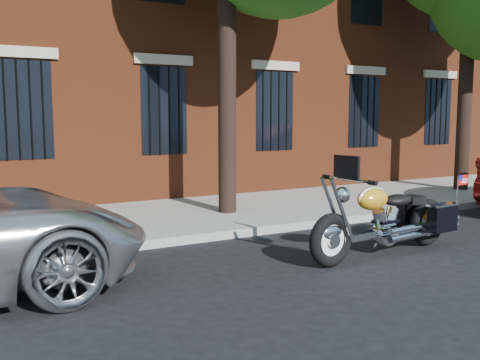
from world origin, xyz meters
TOP-DOWN VIEW (x-y plane):
  - ground at (0.00, 0.00)m, footprint 120.00×120.00m
  - curb at (0.00, 1.38)m, footprint 40.00×0.16m
  - sidewalk at (0.00, 3.26)m, footprint 40.00×3.60m
  - motorcycle at (1.36, -0.74)m, footprint 3.07×1.05m

SIDE VIEW (x-z plane):
  - ground at x=0.00m, z-range 0.00..0.00m
  - curb at x=0.00m, z-range 0.00..0.15m
  - sidewalk at x=0.00m, z-range 0.00..0.15m
  - motorcycle at x=1.36m, z-range -0.25..1.29m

